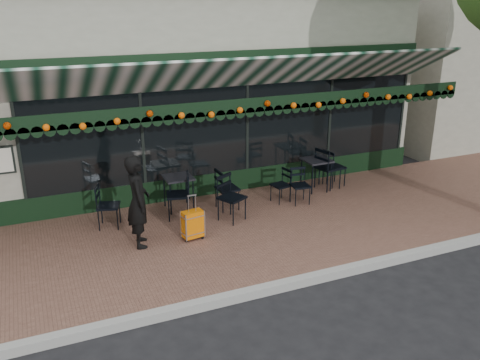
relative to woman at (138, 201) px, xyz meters
name	(u,v)px	position (x,y,z in m)	size (l,w,h in m)	color
ground	(267,290)	(1.55, -2.10, -1.00)	(80.00, 80.00, 0.00)	black
sidewalk	(222,235)	(1.55, -0.10, -0.93)	(18.00, 4.00, 0.15)	brown
curb	(270,289)	(1.55, -2.18, -0.93)	(18.00, 0.16, 0.15)	#9E9E99
restaurant_building	(145,79)	(1.55, 5.74, 1.27)	(12.00, 9.60, 4.50)	gray
woman	(138,201)	(0.00, 0.00, 0.00)	(0.62, 0.41, 1.70)	black
suitcase	(193,225)	(0.95, -0.16, -0.56)	(0.41, 0.27, 0.88)	orange
cafe_table_a	(317,162)	(4.43, 1.20, -0.18)	(0.60, 0.60, 0.74)	black
cafe_table_b	(178,180)	(1.13, 1.35, -0.20)	(0.59, 0.59, 0.73)	black
chair_a_left	(281,186)	(3.31, 0.85, -0.48)	(0.38, 0.38, 0.75)	black
chair_a_right	(334,167)	(4.98, 1.28, -0.40)	(0.45, 0.45, 0.89)	black
chair_a_front	(300,186)	(3.66, 0.61, -0.45)	(0.40, 0.40, 0.79)	black
chair_a_extra	(328,168)	(4.71, 1.15, -0.35)	(0.51, 0.51, 1.01)	black
chair_b_left	(178,195)	(1.00, 0.91, -0.37)	(0.48, 0.48, 0.97)	black
chair_b_right	(227,189)	(2.08, 0.94, -0.40)	(0.45, 0.45, 0.90)	black
chair_b_front	(232,198)	(1.94, 0.35, -0.37)	(0.48, 0.48, 0.95)	black
chair_solo	(109,206)	(-0.39, 1.00, -0.42)	(0.43, 0.43, 0.87)	black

